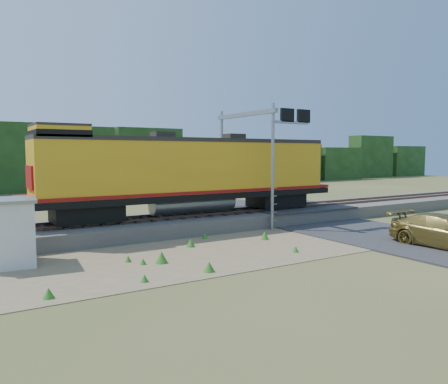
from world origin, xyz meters
TOP-DOWN VIEW (x-y plane):
  - ground at (0.00, 0.00)m, footprint 140.00×140.00m
  - ballast at (0.00, 6.00)m, footprint 70.00×5.00m
  - rails at (0.00, 6.00)m, footprint 70.00×1.54m
  - dirt_shoulder at (-2.00, 0.50)m, footprint 26.00×8.00m
  - road at (7.00, 0.74)m, footprint 7.00×66.00m
  - tree_line_north at (0.00, 38.00)m, footprint 130.00×3.00m
  - weed_clumps at (-3.50, 0.10)m, footprint 15.00×6.20m
  - locomotive at (-0.97, 6.00)m, footprint 18.99×2.90m
  - shed at (-10.96, 2.24)m, footprint 2.47×2.47m
  - signal_gantry at (3.35, 5.33)m, footprint 2.89×6.20m
  - car at (6.91, -5.02)m, footprint 2.33×5.46m

SIDE VIEW (x-z plane):
  - ground at x=0.00m, z-range 0.00..0.00m
  - weed_clumps at x=-3.50m, z-range -0.28..0.28m
  - dirt_shoulder at x=-2.00m, z-range 0.00..0.03m
  - road at x=7.00m, z-range -0.34..0.52m
  - ballast at x=0.00m, z-range 0.00..0.80m
  - car at x=6.91m, z-range 0.00..1.57m
  - rails at x=0.00m, z-range 0.80..0.96m
  - shed at x=-10.96m, z-range 0.02..2.69m
  - tree_line_north at x=0.00m, z-range -0.18..6.32m
  - locomotive at x=-0.97m, z-range 0.93..5.83m
  - signal_gantry at x=3.35m, z-range 1.81..9.09m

